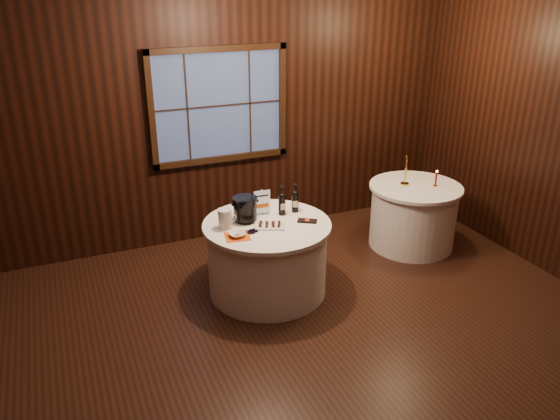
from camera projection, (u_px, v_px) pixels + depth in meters
name	position (u px, v px, depth m)	size (l,w,h in m)	color
ground	(309.00, 345.00, 4.85)	(6.00, 6.00, 0.00)	black
back_wall	(219.00, 114.00, 6.35)	(6.00, 0.10, 3.00)	black
main_table	(267.00, 257.00, 5.55)	(1.28, 1.28, 0.77)	white
side_table	(413.00, 215.00, 6.52)	(1.08, 1.08, 0.77)	white
sign_stand	(262.00, 206.00, 5.55)	(0.17, 0.09, 0.28)	silver
port_bottle_left	(282.00, 202.00, 5.54)	(0.07, 0.08, 0.31)	black
port_bottle_right	(295.00, 200.00, 5.61)	(0.07, 0.08, 0.30)	black
ice_bucket	(245.00, 209.00, 5.39)	(0.25, 0.25, 0.25)	black
chocolate_plate	(270.00, 225.00, 5.31)	(0.34, 0.29, 0.04)	white
chocolate_box	(307.00, 221.00, 5.43)	(0.19, 0.10, 0.02)	black
grape_bunch	(252.00, 231.00, 5.18)	(0.17, 0.06, 0.04)	black
glass_pitcher	(225.00, 219.00, 5.25)	(0.18, 0.14, 0.20)	silver
orange_napkin	(237.00, 236.00, 5.12)	(0.23, 0.23, 0.00)	#DC5112
cracker_bowl	(237.00, 234.00, 5.11)	(0.16, 0.16, 0.04)	white
brass_candlestick	(406.00, 174.00, 6.35)	(0.10, 0.10, 0.37)	gold
red_candle	(436.00, 180.00, 6.32)	(0.05, 0.05, 0.20)	gold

